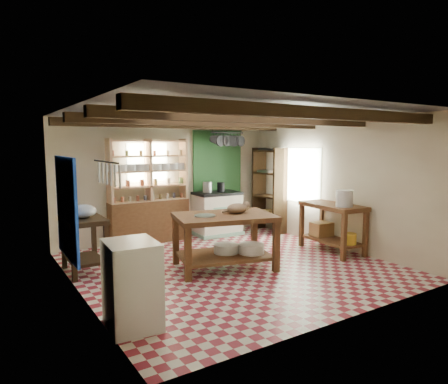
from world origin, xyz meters
TOP-DOWN VIEW (x-y plane):
  - floor at (0.00, 0.00)m, footprint 5.00×5.00m
  - ceiling at (0.00, 0.00)m, footprint 5.00×5.00m
  - wall_back at (0.00, 2.50)m, footprint 5.00×0.04m
  - wall_front at (0.00, -2.50)m, footprint 5.00×0.04m
  - wall_left at (-2.50, 0.00)m, footprint 0.04×5.00m
  - wall_right at (2.50, 0.00)m, footprint 0.04×5.00m
  - ceiling_beams at (0.00, 0.00)m, footprint 5.00×3.80m
  - blue_wall_patch at (-2.47, 0.90)m, footprint 0.04×1.40m
  - green_wall_patch at (1.25, 2.47)m, footprint 1.30×0.04m
  - window_back at (-0.50, 2.48)m, footprint 0.90×0.02m
  - window_right at (2.48, 1.00)m, footprint 0.02×1.30m
  - utensil_rail at (-2.44, -1.20)m, footprint 0.06×0.90m
  - pot_rack at (1.25, 2.05)m, footprint 0.86×0.12m
  - shelving_unit at (-0.55, 2.31)m, footprint 1.70×0.34m
  - tall_rack at (2.28, 1.80)m, footprint 0.40×0.86m
  - work_table at (-0.15, -0.03)m, footprint 1.83×1.44m
  - stove at (1.04, 2.15)m, footprint 1.04×0.72m
  - prep_table at (-2.20, 1.01)m, footprint 0.62×0.90m
  - white_cabinet at (-2.22, -1.31)m, footprint 0.60×0.71m
  - right_counter at (2.18, -0.27)m, footprint 0.76×1.36m
  - cat at (0.10, -0.04)m, footprint 0.40×0.32m
  - steel_tray at (-0.50, 0.01)m, footprint 0.42×0.42m
  - basin_large at (-0.09, 0.01)m, footprint 0.52×0.52m
  - basin_small at (0.26, -0.24)m, footprint 0.54×0.54m
  - kettle_left at (0.79, 2.16)m, footprint 0.22×0.22m
  - kettle_right at (1.14, 2.15)m, footprint 0.18×0.18m
  - enamel_bowl at (-2.20, 1.01)m, footprint 0.42×0.42m
  - white_bucket at (2.10, -0.62)m, footprint 0.33×0.33m
  - wicker_basket at (2.21, 0.02)m, footprint 0.42×0.35m
  - yellow_tub at (2.14, -0.72)m, footprint 0.29×0.29m

SIDE VIEW (x-z plane):
  - floor at x=0.00m, z-range -0.02..0.00m
  - basin_large at x=-0.09m, z-range 0.24..0.39m
  - basin_small at x=0.26m, z-range 0.24..0.40m
  - yellow_tub at x=2.14m, z-range 0.25..0.45m
  - wicker_basket at x=2.21m, z-range 0.25..0.52m
  - prep_table at x=-2.20m, z-range 0.00..0.91m
  - work_table at x=-0.15m, z-range 0.00..0.92m
  - right_counter at x=2.18m, z-range 0.00..0.94m
  - stove at x=1.04m, z-range 0.00..1.00m
  - white_cabinet at x=-2.22m, z-range 0.00..1.00m
  - steel_tray at x=-0.50m, z-range 0.92..0.94m
  - tall_rack at x=2.28m, z-range 0.00..2.00m
  - cat at x=0.10m, z-range 0.92..1.09m
  - enamel_bowl at x=-2.20m, z-range 0.91..1.12m
  - white_bucket at x=2.10m, z-range 0.94..1.25m
  - blue_wall_patch at x=-2.47m, z-range 0.30..1.90m
  - shelving_unit at x=-0.55m, z-range 0.00..2.20m
  - kettle_right at x=1.14m, z-range 1.00..1.21m
  - kettle_left at x=0.79m, z-range 1.00..1.24m
  - green_wall_patch at x=1.25m, z-range 0.10..2.40m
  - wall_back at x=0.00m, z-range 0.00..2.60m
  - wall_front at x=0.00m, z-range 0.00..2.60m
  - wall_left at x=-2.50m, z-range 0.00..2.60m
  - wall_right at x=2.50m, z-range 0.00..2.60m
  - window_right at x=2.48m, z-range 0.80..2.00m
  - window_back at x=-0.50m, z-range 1.30..2.10m
  - utensil_rail at x=-2.44m, z-range 1.64..1.92m
  - pot_rack at x=1.25m, z-range 2.00..2.36m
  - ceiling_beams at x=0.00m, z-range 2.40..2.56m
  - ceiling at x=0.00m, z-range 2.59..2.61m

